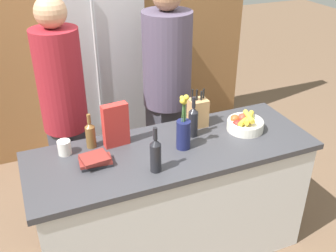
% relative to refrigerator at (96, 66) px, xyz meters
% --- Properties ---
extents(ground_plane, '(14.00, 14.00, 0.00)m').
position_rel_refrigerator_xyz_m(ground_plane, '(0.16, -1.39, -1.01)').
color(ground_plane, brown).
extents(kitchen_island, '(1.88, 0.67, 0.90)m').
position_rel_refrigerator_xyz_m(kitchen_island, '(0.16, -1.39, -0.56)').
color(kitchen_island, silver).
rests_on(kitchen_island, ground_plane).
extents(back_wall_wood, '(3.08, 0.12, 2.60)m').
position_rel_refrigerator_xyz_m(back_wall_wood, '(0.16, 0.36, 0.29)').
color(back_wall_wood, olive).
rests_on(back_wall_wood, ground_plane).
extents(refrigerator, '(0.75, 0.62, 2.02)m').
position_rel_refrigerator_xyz_m(refrigerator, '(0.00, 0.00, 0.00)').
color(refrigerator, '#B7B7BC').
rests_on(refrigerator, ground_plane).
extents(fruit_bowl, '(0.25, 0.25, 0.13)m').
position_rel_refrigerator_xyz_m(fruit_bowl, '(0.72, -1.36, -0.06)').
color(fruit_bowl, silver).
rests_on(fruit_bowl, kitchen_island).
extents(knife_block, '(0.13, 0.11, 0.28)m').
position_rel_refrigerator_xyz_m(knife_block, '(0.44, -1.17, -0.00)').
color(knife_block, tan).
rests_on(knife_block, kitchen_island).
extents(flower_vase, '(0.09, 0.09, 0.38)m').
position_rel_refrigerator_xyz_m(flower_vase, '(0.22, -1.40, 0.02)').
color(flower_vase, '#191E4C').
rests_on(flower_vase, kitchen_island).
extents(cereal_box, '(0.17, 0.08, 0.29)m').
position_rel_refrigerator_xyz_m(cereal_box, '(-0.16, -1.20, 0.04)').
color(cereal_box, red).
rests_on(cereal_box, kitchen_island).
extents(coffee_mug, '(0.08, 0.12, 0.09)m').
position_rel_refrigerator_xyz_m(coffee_mug, '(-0.49, -1.18, -0.06)').
color(coffee_mug, silver).
rests_on(coffee_mug, kitchen_island).
extents(book_stack, '(0.20, 0.16, 0.06)m').
position_rel_refrigerator_xyz_m(book_stack, '(-0.34, -1.37, -0.08)').
color(book_stack, '#232328').
rests_on(book_stack, kitchen_island).
extents(bottle_oil, '(0.06, 0.06, 0.24)m').
position_rel_refrigerator_xyz_m(bottle_oil, '(-0.32, -1.16, -0.02)').
color(bottle_oil, brown).
rests_on(bottle_oil, kitchen_island).
extents(bottle_vinegar, '(0.06, 0.06, 0.29)m').
position_rel_refrigerator_xyz_m(bottle_vinegar, '(0.35, -1.29, 0.00)').
color(bottle_vinegar, black).
rests_on(bottle_vinegar, kitchen_island).
extents(bottle_wine, '(0.07, 0.07, 0.29)m').
position_rel_refrigerator_xyz_m(bottle_wine, '(-0.03, -1.57, 0.01)').
color(bottle_wine, black).
rests_on(bottle_wine, kitchen_island).
extents(person_at_sink, '(0.32, 0.32, 1.79)m').
position_rel_refrigerator_xyz_m(person_at_sink, '(-0.41, -0.77, 0.01)').
color(person_at_sink, '#383842').
rests_on(person_at_sink, ground_plane).
extents(person_in_blue, '(0.38, 0.38, 1.82)m').
position_rel_refrigerator_xyz_m(person_in_blue, '(0.40, -0.71, 0.01)').
color(person_in_blue, '#383842').
rests_on(person_in_blue, ground_plane).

